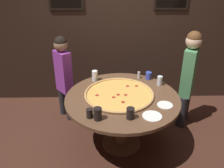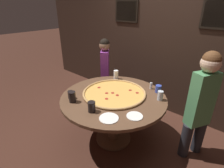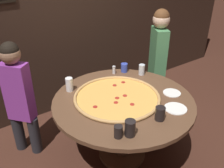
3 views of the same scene
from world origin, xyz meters
TOP-DOWN VIEW (x-y plane):
  - ground_plane at (0.00, 0.00)m, footprint 24.00×24.00m
  - back_wall at (0.00, 1.31)m, footprint 6.40×0.08m
  - dining_table at (0.00, 0.00)m, footprint 1.42×1.42m
  - giant_pizza at (-0.04, 0.06)m, footprint 0.88×0.88m
  - drink_cup_front_edge at (0.40, 0.50)m, footprint 0.08×0.08m
  - drink_cup_near_left at (0.06, -0.45)m, footprint 0.09×0.09m
  - drink_cup_near_right at (-0.29, -0.46)m, footprint 0.09×0.09m
  - drink_cup_centre_back at (-0.36, 0.47)m, footprint 0.08×0.08m
  - drink_cup_beside_pizza at (0.52, 0.32)m, footprint 0.07×0.07m
  - drink_cup_far_left at (-0.38, -0.42)m, footprint 0.07×0.07m
  - white_plate_right_side at (0.49, -0.20)m, footprint 0.18×0.18m
  - white_plate_beside_cup at (0.30, -0.42)m, footprint 0.21×0.21m
  - condiment_shaker at (0.26, 0.53)m, footprint 0.04×0.04m
  - diner_centre_back at (0.96, 0.50)m, footprint 0.28×0.37m
  - diner_far_right at (-0.83, 0.70)m, footprint 0.30×0.33m

SIDE VIEW (x-z plane):
  - ground_plane at x=0.00m, z-range 0.00..0.00m
  - dining_table at x=0.00m, z-range 0.22..0.96m
  - white_plate_right_side at x=0.49m, z-range 0.74..0.75m
  - white_plate_beside_cup at x=0.30m, z-range 0.74..0.75m
  - diner_far_right at x=-0.83m, z-range 0.09..1.40m
  - giant_pizza at x=-0.04m, z-range 0.74..0.77m
  - condiment_shaker at x=0.26m, z-range 0.74..0.84m
  - drink_cup_front_edge at x=0.40m, z-range 0.74..0.85m
  - drink_cup_far_left at x=-0.38m, z-range 0.74..0.85m
  - drink_cup_near_left at x=0.06m, z-range 0.74..0.87m
  - drink_cup_beside_pizza at x=0.52m, z-range 0.74..0.87m
  - diner_centre_back at x=0.96m, z-range 0.10..1.52m
  - drink_cup_near_right at x=-0.29m, z-range 0.74..0.88m
  - drink_cup_centre_back at x=-0.36m, z-range 0.74..0.89m
  - back_wall at x=0.00m, z-range 0.00..2.60m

